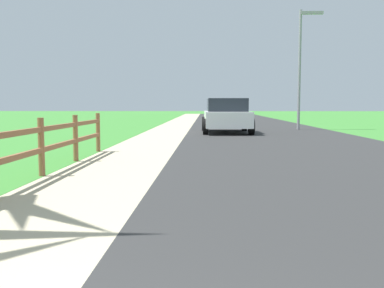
{
  "coord_description": "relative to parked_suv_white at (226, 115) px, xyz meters",
  "views": [
    {
      "loc": [
        0.87,
        -0.46,
        1.27
      ],
      "look_at": [
        0.58,
        8.2,
        0.5
      ],
      "focal_mm": 41.43,
      "sensor_mm": 36.0,
      "label": 1
    }
  ],
  "objects": [
    {
      "name": "road_asphalt",
      "position": [
        1.74,
        7.37,
        -0.78
      ],
      "size": [
        7.0,
        66.0,
        0.01
      ],
      "primitive_type": "cube",
      "color": "#2D2D2D",
      "rests_on": "ground"
    },
    {
      "name": "street_lamp",
      "position": [
        3.85,
        2.41,
        2.77
      ],
      "size": [
        1.17,
        0.2,
        5.93
      ],
      "color": "gray",
      "rests_on": "ground"
    },
    {
      "name": "ground_plane",
      "position": [
        -1.76,
        5.37,
        -0.79
      ],
      "size": [
        120.0,
        120.0,
        0.0
      ],
      "primitive_type": "plane",
      "color": "#3A8131"
    },
    {
      "name": "parked_suv_white",
      "position": [
        0.0,
        0.0,
        0.0
      ],
      "size": [
        2.24,
        4.55,
        1.54
      ],
      "color": "white",
      "rests_on": "ground"
    },
    {
      "name": "curb_concrete",
      "position": [
        -4.76,
        7.37,
        -0.78
      ],
      "size": [
        6.0,
        66.0,
        0.01
      ],
      "primitive_type": "cube",
      "color": "#BCAF8E",
      "rests_on": "ground"
    },
    {
      "name": "grass_verge",
      "position": [
        -6.26,
        7.37,
        -0.78
      ],
      "size": [
        5.0,
        66.0,
        0.0
      ],
      "primitive_type": "cube",
      "color": "#3A8131",
      "rests_on": "ground"
    }
  ]
}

